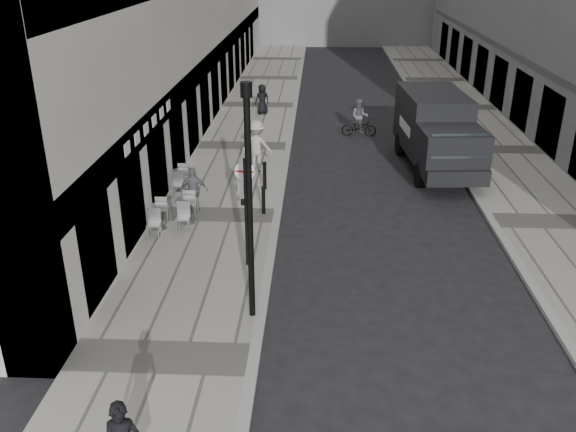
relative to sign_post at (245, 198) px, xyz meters
name	(u,v)px	position (x,y,z in m)	size (l,w,h in m)	color
sidewalk	(244,147)	(-1.40, 11.05, -2.06)	(4.00, 60.00, 0.12)	gray
far_sidewalk	(493,150)	(9.60, 11.05, -2.06)	(4.00, 60.00, 0.12)	gray
sign_post	(245,198)	(0.00, 0.00, 0.00)	(0.53, 0.10, 3.11)	black
lamppost	(249,195)	(0.40, -2.52, 1.11)	(0.25, 0.25, 5.59)	black
bollard_near	(265,176)	(0.00, 5.78, -1.51)	(0.13, 0.13, 0.98)	black
bollard_far	(264,201)	(0.15, 3.55, -1.54)	(0.12, 0.12, 0.92)	black
panel_van	(437,129)	(6.59, 8.75, -0.47)	(2.74, 6.36, 2.92)	black
cyclist	(359,122)	(3.83, 13.14, -1.43)	(1.67, 0.68, 1.76)	black
pedestrian_a	(194,190)	(-2.15, 3.55, -1.21)	(0.92, 0.38, 1.56)	slate
pedestrian_b	(257,145)	(-0.48, 7.89, -1.01)	(1.28, 0.74, 1.98)	#A29E95
pedestrian_c	(262,99)	(-1.05, 16.64, -1.22)	(0.76, 0.50, 1.56)	black
cafe_table_near	(181,179)	(-3.00, 5.45, -1.54)	(0.69, 1.57, 0.89)	#A8A9AB
cafe_table_mid	(159,216)	(-3.00, 2.15, -1.53)	(0.71, 1.61, 0.91)	silver
cafe_table_far	(187,209)	(-2.20, 2.63, -1.51)	(0.75, 1.69, 0.96)	#B7B7B9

